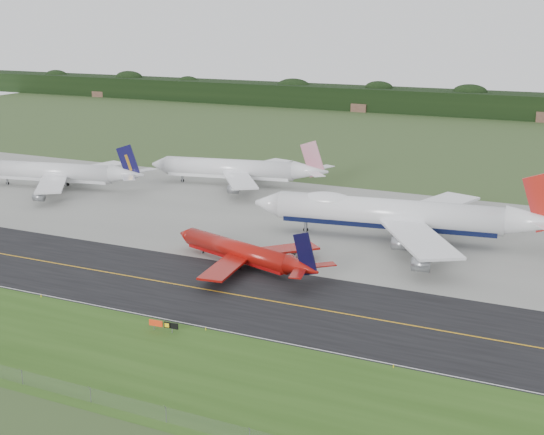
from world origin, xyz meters
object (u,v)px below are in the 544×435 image
at_px(jet_red_737, 245,253).
at_px(taxiway_sign, 163,324).
at_px(jet_navy_gold, 60,173).
at_px(jet_ba_747, 399,214).
at_px(jet_star_tail, 238,169).

bearing_deg(jet_red_737, taxiway_sign, -84.80).
xyz_separation_m(jet_red_737, jet_navy_gold, (-83.44, 41.06, 1.68)).
bearing_deg(jet_navy_gold, jet_ba_747, -4.78).
xyz_separation_m(jet_red_737, taxiway_sign, (3.19, -35.05, -1.74)).
bearing_deg(jet_red_737, jet_ba_747, 54.09).
xyz_separation_m(jet_ba_747, jet_star_tail, (-60.32, 35.15, -1.22)).
bearing_deg(jet_red_737, jet_star_tail, 118.83).
height_order(jet_ba_747, taxiway_sign, jet_ba_747).
bearing_deg(jet_navy_gold, jet_red_737, -26.20).
bearing_deg(jet_ba_747, jet_star_tail, 149.77).
relative_size(jet_ba_747, jet_red_737, 1.83).
distance_m(jet_red_737, taxiway_sign, 35.24).
distance_m(jet_navy_gold, jet_star_tail, 53.30).
height_order(jet_red_737, jet_navy_gold, jet_navy_gold).
xyz_separation_m(jet_red_737, jet_star_tail, (-37.04, 67.29, 1.92)).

